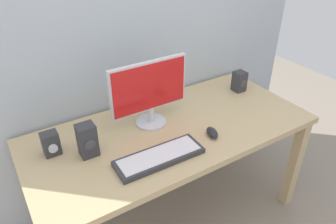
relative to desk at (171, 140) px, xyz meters
name	(u,v)px	position (x,y,z in m)	size (l,w,h in m)	color
ground_plane	(171,215)	(0.00, 0.00, -0.66)	(6.00, 6.00, 0.00)	gray
desk	(171,140)	(0.00, 0.00, 0.00)	(1.69, 0.78, 0.75)	tan
monitor	(149,91)	(-0.07, 0.12, 0.30)	(0.48, 0.18, 0.39)	silver
keyboard_primary	(159,157)	(-0.20, -0.20, 0.10)	(0.47, 0.17, 0.03)	#333338
mouse	(212,133)	(0.16, -0.19, 0.11)	(0.06, 0.10, 0.04)	#232328
speaker_right	(239,81)	(0.66, 0.15, 0.16)	(0.08, 0.08, 0.14)	#333338
speaker_left	(87,140)	(-0.49, 0.03, 0.18)	(0.09, 0.08, 0.18)	#333338
audio_controller	(51,144)	(-0.65, 0.13, 0.15)	(0.09, 0.08, 0.13)	#333338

